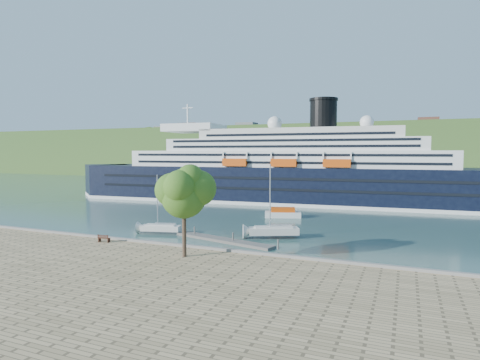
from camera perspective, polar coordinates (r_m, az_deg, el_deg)
The scene contains 10 objects.
ground at distance 51.12m, azimuth -11.47°, elevation -9.94°, with size 400.00×400.00×0.00m, color #2D504C.
far_hillside at distance 188.08m, azimuth 14.16°, elevation 3.80°, with size 400.00×50.00×24.00m, color #2F4F1F.
quay_coping at distance 50.69m, azimuth -11.62°, elevation -8.73°, with size 220.00×0.50×0.30m, color slate.
cruise_ship at distance 97.93m, azimuth 4.93°, elevation 4.06°, with size 110.20×16.05×24.75m, color black, non-canonical shape.
park_bench at distance 53.43m, azimuth -18.76°, elevation -7.81°, with size 1.60×0.66×1.03m, color #441F13, non-canonical shape.
promenade_tree at distance 43.30m, azimuth -7.97°, elevation -3.83°, with size 6.49×6.49×10.75m, color #2D5817, non-canonical shape.
floating_pontoon at distance 55.71m, azimuth -2.45°, elevation -8.52°, with size 16.02×1.96×0.36m, color #67625C, non-canonical shape.
sailboat_white_near at distance 61.10m, azimuth -11.25°, elevation -3.62°, with size 6.55×1.82×8.46m, color silver, non-canonical shape.
sailboat_white_far at distance 57.01m, azimuth 4.84°, elevation -3.30°, with size 7.77×2.16×10.04m, color silver, non-canonical shape.
tender_launch at distance 75.76m, azimuth 6.11°, elevation -4.61°, with size 6.75×2.31×1.87m, color #D2480C, non-canonical shape.
Camera 1 is at (27.98, -40.99, 12.25)m, focal length 30.00 mm.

